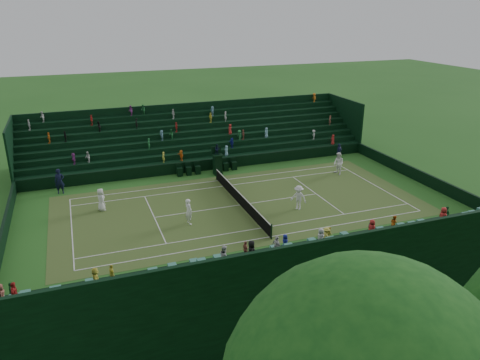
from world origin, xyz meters
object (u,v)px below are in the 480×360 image
at_px(umpire_chair, 217,162).
at_px(player_near_west, 101,200).
at_px(tennis_net, 240,199).
at_px(player_near_east, 189,211).
at_px(player_far_east, 299,198).
at_px(player_far_west, 339,164).

bearing_deg(umpire_chair, player_near_west, -66.18).
relative_size(tennis_net, player_near_east, 6.37).
bearing_deg(player_near_east, player_far_east, -109.41).
distance_m(umpire_chair, player_far_east, 9.76).
relative_size(tennis_net, umpire_chair, 4.25).
height_order(umpire_chair, player_near_west, umpire_chair).
xyz_separation_m(player_far_west, player_far_east, (5.59, -6.71, -0.08)).
bearing_deg(player_far_east, tennis_net, -163.14).
xyz_separation_m(player_near_west, player_far_east, (4.68, 13.46, 0.07)).
height_order(tennis_net, player_far_west, player_far_west).
distance_m(umpire_chair, player_near_west, 11.17).
xyz_separation_m(player_near_west, player_near_east, (4.34, 5.38, 0.07)).
height_order(player_near_east, player_far_west, player_far_west).
distance_m(tennis_net, player_far_east, 4.32).
height_order(player_near_west, player_far_west, player_far_west).
xyz_separation_m(tennis_net, umpire_chair, (-7.06, 0.48, 0.65)).
distance_m(tennis_net, player_near_east, 4.71).
height_order(player_near_west, player_far_east, player_far_east).
bearing_deg(player_near_west, player_far_east, -127.84).
bearing_deg(player_far_west, player_far_east, -59.55).
relative_size(player_far_west, player_far_east, 1.08).
distance_m(player_near_west, player_far_west, 20.20).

